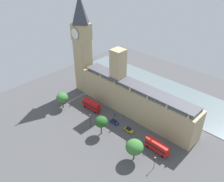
# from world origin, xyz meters

# --- Properties ---
(ground_plane) EXTENTS (134.47, 134.47, 0.00)m
(ground_plane) POSITION_xyz_m (0.00, 0.00, 0.00)
(ground_plane) COLOR #4C4C4F
(river_thames) EXTENTS (30.31, 121.02, 0.25)m
(river_thames) POSITION_xyz_m (-28.58, 0.00, 0.12)
(river_thames) COLOR slate
(river_thames) RESTS_ON ground
(parliament_building) EXTENTS (10.36, 64.47, 30.65)m
(parliament_building) POSITION_xyz_m (-1.99, -1.09, 8.78)
(parliament_building) COLOR tan
(parliament_building) RESTS_ON ground
(clock_tower) EXTENTS (8.26, 8.26, 53.35)m
(clock_tower) POSITION_xyz_m (-0.98, -36.51, 27.59)
(clock_tower) COLOR tan
(clock_tower) RESTS_ON ground
(double_decker_bus_leading) EXTENTS (2.88, 10.56, 4.75)m
(double_decker_bus_leading) POSITION_xyz_m (10.56, -18.15, 2.63)
(double_decker_bus_leading) COLOR red
(double_decker_bus_leading) RESTS_ON ground
(car_blue_corner) EXTENTS (2.02, 4.55, 1.74)m
(car_blue_corner) POSITION_xyz_m (10.68, -2.10, 0.89)
(car_blue_corner) COLOR navy
(car_blue_corner) RESTS_ON ground
(car_yellow_cab_trailing) EXTENTS (2.15, 4.53, 1.74)m
(car_yellow_cab_trailing) POSITION_xyz_m (10.33, 6.60, 0.89)
(car_yellow_cab_trailing) COLOR gold
(car_yellow_cab_trailing) RESTS_ON ground
(double_decker_bus_by_river_gate) EXTENTS (2.97, 10.59, 4.75)m
(double_decker_bus_by_river_gate) POSITION_xyz_m (11.71, 22.55, 2.63)
(double_decker_bus_by_river_gate) COLOR red
(double_decker_bus_by_river_gate) RESTS_ON ground
(pedestrian_far_end) EXTENTS (0.63, 0.69, 1.65)m
(pedestrian_far_end) POSITION_xyz_m (5.87, -2.14, 0.74)
(pedestrian_far_end) COLOR gray
(pedestrian_far_end) RESTS_ON ground
(pedestrian_near_tower) EXTENTS (0.58, 0.65, 1.53)m
(pedestrian_near_tower) POSITION_xyz_m (6.41, -5.91, 0.69)
(pedestrian_near_tower) COLOR navy
(pedestrian_near_tower) RESTS_ON ground
(plane_tree_under_trees) EXTENTS (5.91, 5.91, 8.45)m
(plane_tree_under_trees) POSITION_xyz_m (19.57, -29.89, 5.91)
(plane_tree_under_trees) COLOR brown
(plane_tree_under_trees) RESTS_ON ground
(plane_tree_kerbside) EXTENTS (6.86, 6.86, 9.25)m
(plane_tree_kerbside) POSITION_xyz_m (21.36, 18.51, 6.32)
(plane_tree_kerbside) COLOR brown
(plane_tree_kerbside) RESTS_ON ground
(plane_tree_midblock) EXTENTS (5.68, 5.68, 9.16)m
(plane_tree_midblock) POSITION_xyz_m (19.91, -1.25, 6.71)
(plane_tree_midblock) COLOR brown
(plane_tree_midblock) RESTS_ON ground
(street_lamp_opposite_hall) EXTENTS (0.56, 0.56, 6.88)m
(street_lamp_opposite_hall) POSITION_xyz_m (19.89, -8.45, 4.75)
(street_lamp_opposite_hall) COLOR black
(street_lamp_opposite_hall) RESTS_ON ground
(street_lamp_slot_10) EXTENTS (0.56, 0.56, 5.78)m
(street_lamp_slot_10) POSITION_xyz_m (19.64, 26.86, 4.08)
(street_lamp_slot_10) COLOR black
(street_lamp_slot_10) RESTS_ON ground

